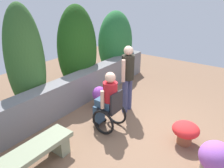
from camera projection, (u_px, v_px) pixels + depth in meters
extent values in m
plane|color=brown|center=(135.00, 130.00, 4.61)|extent=(11.50, 11.50, 0.00)
cube|color=slate|center=(72.00, 92.00, 5.47)|extent=(6.66, 0.42, 0.81)
ellipsoid|color=#335E2A|center=(26.00, 62.00, 4.82)|extent=(0.94, 0.66, 2.62)
ellipsoid|color=#1E4B16|center=(78.00, 50.00, 6.09)|extent=(1.31, 0.92, 2.52)
ellipsoid|color=#286D35|center=(116.00, 43.00, 7.52)|extent=(1.50, 1.05, 2.25)
cube|color=gray|center=(59.00, 144.00, 3.93)|extent=(0.20, 0.38, 0.35)
cube|color=gray|center=(28.00, 153.00, 3.39)|extent=(1.59, 0.44, 0.09)
cube|color=black|center=(110.00, 109.00, 4.49)|extent=(0.40, 0.40, 0.06)
cube|color=black|center=(117.00, 101.00, 4.30)|extent=(0.40, 0.04, 0.40)
cube|color=black|center=(98.00, 120.00, 4.82)|extent=(0.28, 0.12, 0.03)
torus|color=black|center=(103.00, 122.00, 4.40)|extent=(0.05, 0.56, 0.56)
torus|color=black|center=(116.00, 113.00, 4.76)|extent=(0.05, 0.56, 0.56)
cylinder|color=black|center=(97.00, 125.00, 4.70)|extent=(0.03, 0.10, 0.10)
cylinder|color=black|center=(105.00, 120.00, 4.91)|extent=(0.03, 0.10, 0.10)
cube|color=#365370|center=(106.00, 103.00, 4.50)|extent=(0.30, 0.40, 0.16)
cube|color=#365370|center=(99.00, 114.00, 4.74)|extent=(0.26, 0.14, 0.43)
cylinder|color=red|center=(110.00, 94.00, 4.34)|extent=(0.30, 0.30, 0.50)
cylinder|color=beige|center=(102.00, 100.00, 4.26)|extent=(0.08, 0.08, 0.40)
cylinder|color=beige|center=(113.00, 93.00, 4.54)|extent=(0.08, 0.08, 0.40)
sphere|color=beige|center=(110.00, 77.00, 4.19)|extent=(0.22, 0.22, 0.22)
cylinder|color=#3E436A|center=(125.00, 96.00, 5.18)|extent=(0.14, 0.14, 0.86)
cylinder|color=#3E436A|center=(129.00, 93.00, 5.33)|extent=(0.14, 0.14, 0.86)
cylinder|color=black|center=(128.00, 67.00, 4.96)|extent=(0.30, 0.30, 0.59)
cylinder|color=beige|center=(123.00, 71.00, 4.83)|extent=(0.09, 0.09, 0.53)
cylinder|color=beige|center=(132.00, 66.00, 5.12)|extent=(0.09, 0.09, 0.53)
sphere|color=beige|center=(128.00, 51.00, 4.80)|extent=(0.22, 0.22, 0.22)
cylinder|color=gray|center=(214.00, 168.00, 3.49)|extent=(0.43, 0.43, 0.20)
ellipsoid|color=#194611|center=(216.00, 160.00, 3.42)|extent=(0.48, 0.48, 0.18)
ellipsoid|color=#9C54B8|center=(216.00, 157.00, 3.39)|extent=(0.55, 0.55, 0.51)
cylinder|color=#4F4551|center=(99.00, 102.00, 5.50)|extent=(0.28, 0.28, 0.28)
ellipsoid|color=#3C7F2C|center=(99.00, 96.00, 5.42)|extent=(0.30, 0.30, 0.14)
ellipsoid|color=purple|center=(99.00, 94.00, 5.40)|extent=(0.36, 0.36, 0.39)
cylinder|color=#945337|center=(184.00, 138.00, 4.18)|extent=(0.29, 0.29, 0.24)
ellipsoid|color=#28713C|center=(185.00, 131.00, 4.12)|extent=(0.31, 0.31, 0.10)
ellipsoid|color=red|center=(186.00, 129.00, 4.10)|extent=(0.53, 0.53, 0.28)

